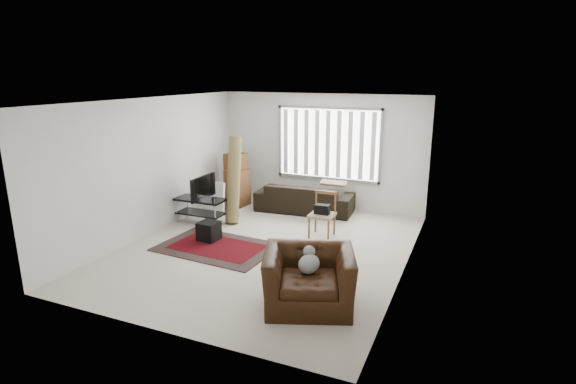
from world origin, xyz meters
name	(u,v)px	position (x,y,z in m)	size (l,w,h in m)	color
room	(279,151)	(0.03, 0.51, 1.76)	(6.00, 6.02, 2.71)	beige
persian_rug	(217,247)	(-0.86, -0.31, 0.01)	(2.22, 1.55, 0.02)	black
tv_stand	(201,205)	(-1.95, 0.79, 0.39)	(1.09, 0.49, 0.55)	black
tv	(200,187)	(-1.95, 0.79, 0.80)	(0.88, 0.11, 0.51)	black
subwoofer	(209,231)	(-1.20, -0.06, 0.20)	(0.36, 0.36, 0.36)	black
moving_boxes	(237,181)	(-1.90, 2.29, 0.60)	(0.57, 0.53, 1.28)	brown
white_flatpack	(213,197)	(-2.13, 1.59, 0.35)	(0.55, 0.08, 0.70)	silver
rolled_rug	(234,180)	(-1.34, 1.19, 0.93)	(0.28, 0.28, 1.84)	olive
sofa	(305,193)	(-0.19, 2.45, 0.43)	(2.25, 0.97, 0.86)	black
side_chair	(322,213)	(0.73, 1.04, 0.49)	(0.48, 0.48, 0.88)	#92795F
armchair	(309,275)	(1.46, -1.64, 0.46)	(1.53, 1.44, 0.91)	black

